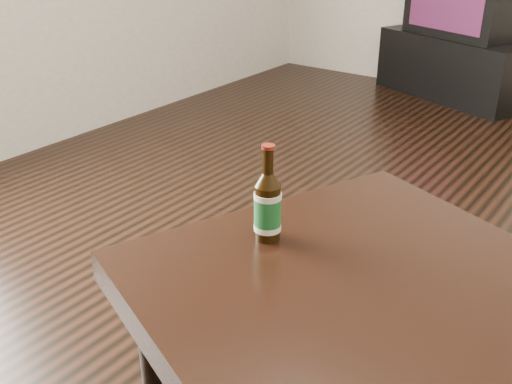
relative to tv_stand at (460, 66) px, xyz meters
The scene contains 2 objects.
tv_stand is the anchor object (origin of this frame).
beer_bottle 3.14m from the tv_stand, 78.85° to the right, with size 0.07×0.07×0.21m.
Camera 1 is at (0.17, -1.08, 1.15)m, focal length 42.00 mm.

